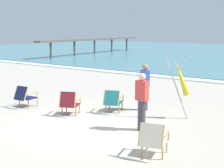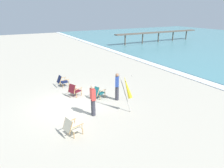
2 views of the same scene
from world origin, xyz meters
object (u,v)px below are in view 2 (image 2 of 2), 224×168
object	(u,v)px
beach_chair_back_left	(62,81)
umbrella_furled_yellow	(127,88)
beach_chair_front_right	(74,90)
beach_chair_mid_center	(72,127)
person_by_waterline	(93,100)
beach_chair_back_right	(98,92)
person_near_chairs	(117,86)

from	to	relation	value
beach_chair_back_left	umbrella_furled_yellow	distance (m)	5.57
beach_chair_front_right	beach_chair_back_left	bearing A→B (deg)	-175.50
beach_chair_mid_center	person_by_waterline	bearing A→B (deg)	127.80
beach_chair_back_right	beach_chair_back_left	size ratio (longest dim) A/B	1.12
umbrella_furled_yellow	person_by_waterline	distance (m)	1.82
beach_chair_mid_center	umbrella_furled_yellow	world-z (taller)	umbrella_furled_yellow
beach_chair_front_right	beach_chair_back_right	world-z (taller)	beach_chair_front_right
beach_chair_back_left	person_by_waterline	size ratio (longest dim) A/B	0.49
beach_chair_front_right	person_by_waterline	xyz separation A→B (m)	(2.71, 0.05, 0.41)
beach_chair_back_left	person_by_waterline	bearing A→B (deg)	2.50
beach_chair_back_right	umbrella_furled_yellow	bearing A→B (deg)	17.01
beach_chair_front_right	person_by_waterline	bearing A→B (deg)	1.00
beach_chair_front_right	person_by_waterline	world-z (taller)	person_by_waterline
beach_chair_front_right	umbrella_furled_yellow	distance (m)	3.68
beach_chair_back_right	beach_chair_mid_center	bearing A→B (deg)	-41.42
beach_chair_back_left	beach_chair_mid_center	bearing A→B (deg)	-12.27
person_near_chairs	person_by_waterline	xyz separation A→B (m)	(1.02, -1.97, 0.00)
beach_chair_back_left	beach_chair_back_right	bearing A→B (deg)	22.84
person_near_chairs	umbrella_furled_yellow	bearing A→B (deg)	-10.24
person_near_chairs	person_by_waterline	world-z (taller)	same
beach_chair_back_left	person_near_chairs	size ratio (longest dim) A/B	0.49
beach_chair_back_right	person_near_chairs	bearing A→B (deg)	51.78
beach_chair_mid_center	umbrella_furled_yellow	size ratio (longest dim) A/B	0.41
beach_chair_mid_center	beach_chair_back_left	size ratio (longest dim) A/B	1.02
umbrella_furled_yellow	person_near_chairs	distance (m)	1.52
beach_chair_front_right	beach_chair_mid_center	distance (m)	4.13
beach_chair_back_left	person_near_chairs	distance (m)	4.34
beach_chair_front_right	beach_chair_back_left	size ratio (longest dim) A/B	1.06
beach_chair_mid_center	beach_chair_front_right	bearing A→B (deg)	159.52
beach_chair_back_right	beach_chair_mid_center	world-z (taller)	beach_chair_mid_center
person_near_chairs	person_by_waterline	distance (m)	2.22
beach_chair_front_right	umbrella_furled_yellow	xyz separation A→B (m)	(3.11, 1.76, 0.87)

